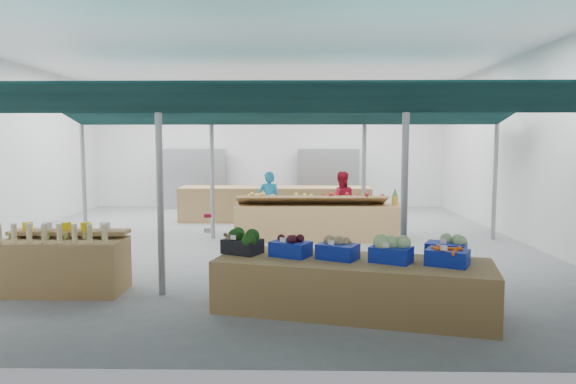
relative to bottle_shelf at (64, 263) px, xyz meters
name	(u,v)px	position (x,y,z in m)	size (l,w,h in m)	color
floor	(254,242)	(2.48, 3.89, -0.43)	(13.00, 13.00, 0.00)	slate
hall	(258,125)	(2.48, 5.33, 2.21)	(13.00, 13.00, 13.00)	silver
pole_grid	(285,164)	(3.23, 2.14, 1.38)	(10.00, 4.60, 3.00)	gray
awnings	(285,112)	(3.23, 2.14, 2.35)	(9.50, 7.08, 0.30)	black
back_shelving_left	(195,179)	(-0.02, 9.89, 0.57)	(2.00, 0.50, 2.00)	#B23F33
back_shelving_right	(328,179)	(4.48, 9.89, 0.57)	(2.00, 0.50, 2.00)	#B23F33
bottle_shelf	(64,263)	(0.00, 0.00, 0.00)	(1.78, 1.09, 1.07)	olive
veg_counter	(352,286)	(4.18, -0.82, -0.09)	(3.54, 1.18, 0.69)	olive
fruit_counter	(319,222)	(3.94, 4.22, -0.03)	(3.78, 0.90, 0.81)	olive
far_counter	(275,204)	(2.82, 7.12, 0.05)	(5.38, 1.08, 0.97)	olive
vendor_left	(269,202)	(2.74, 5.32, 0.32)	(0.55, 0.36, 1.51)	#1973A7
vendor_right	(341,202)	(4.54, 5.32, 0.32)	(0.74, 0.57, 1.51)	#B3162E
crate_broccoli	(242,242)	(2.70, -0.45, 0.41)	(0.61, 0.54, 0.35)	black
crate_beets	(291,246)	(3.37, -0.62, 0.39)	(0.61, 0.54, 0.29)	#0E229B
crate_celeriac	(338,248)	(3.99, -0.77, 0.40)	(0.61, 0.54, 0.31)	#0E229B
crate_cabbage	(391,250)	(4.66, -0.93, 0.41)	(0.61, 0.54, 0.35)	#0E229B
crate_carrots	(447,257)	(5.32, -1.10, 0.37)	(0.61, 0.54, 0.29)	#0E229B
sparrow	(228,237)	(2.52, -0.53, 0.50)	(0.12, 0.09, 0.11)	brown
pole_ribbon	(208,217)	(2.08, 0.34, 0.65)	(0.12, 0.12, 0.28)	red
apple_heap_yellow	(279,198)	(3.04, 4.12, 0.54)	(1.91, 0.74, 0.27)	#997247
apple_heap_red	(353,198)	(4.71, 4.14, 0.54)	(1.51, 0.73, 0.27)	#997247
pineapple	(395,197)	(5.66, 4.15, 0.56)	(0.14, 0.14, 0.39)	#8C6019
crate_extra	(446,247)	(5.43, -0.67, 0.40)	(0.60, 0.53, 0.32)	#0E229B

